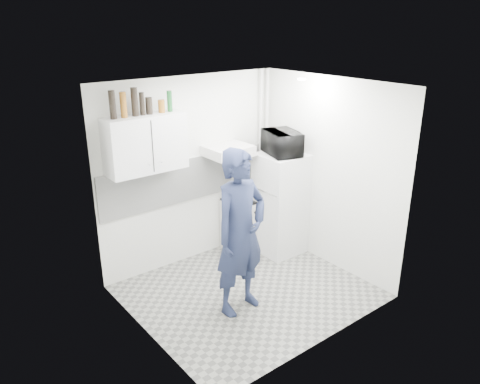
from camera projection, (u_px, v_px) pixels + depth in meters
floor at (248, 292)px, 5.98m from camera, size 2.80×2.80×0.00m
ceiling at (250, 85)px, 5.07m from camera, size 2.80×2.80×0.00m
wall_back at (191, 171)px, 6.44m from camera, size 2.80×0.00×2.80m
wall_left at (141, 228)px, 4.71m from camera, size 0.00×2.60×2.60m
wall_right at (329, 174)px, 6.33m from camera, size 0.00×2.60×2.60m
person at (241, 233)px, 5.32m from camera, size 0.77×0.55×1.98m
stove at (242, 225)px, 6.98m from camera, size 0.48×0.48×0.77m
fridge at (280, 204)px, 6.80m from camera, size 0.63×0.63×1.49m
stove_top at (242, 200)px, 6.84m from camera, size 0.46×0.46×0.03m
saucepan at (240, 199)px, 6.72m from camera, size 0.16×0.16×0.09m
microwave at (282, 143)px, 6.49m from camera, size 0.69×0.56×0.33m
bottle_a at (112, 105)px, 5.29m from camera, size 0.08×0.08×0.32m
bottle_b at (123, 105)px, 5.37m from camera, size 0.08×0.08×0.29m
bottle_c at (135, 102)px, 5.44m from camera, size 0.08×0.08×0.33m
bottle_d at (142, 104)px, 5.51m from camera, size 0.06×0.06×0.27m
canister_a at (149, 106)px, 5.57m from camera, size 0.08×0.08×0.20m
canister_b at (161, 106)px, 5.68m from camera, size 0.08×0.08×0.16m
bottle_e at (170, 101)px, 5.73m from camera, size 0.06×0.06×0.25m
upper_cabinet at (146, 144)px, 5.68m from camera, size 1.00×0.35×0.70m
range_hood at (228, 151)px, 6.42m from camera, size 0.60×0.50×0.14m
backsplash at (192, 178)px, 6.46m from camera, size 2.74×0.03×0.60m
pipe_a at (266, 156)px, 7.14m from camera, size 0.05×0.05×2.60m
pipe_b at (260, 158)px, 7.07m from camera, size 0.04×0.04×2.60m
ceiling_spot_fixture at (302, 79)px, 5.80m from camera, size 0.10×0.10×0.02m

